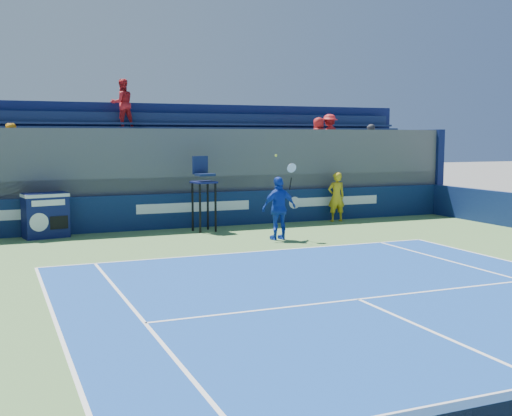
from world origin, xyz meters
name	(u,v)px	position (x,y,z in m)	size (l,w,h in m)	color
ball_person	(336,197)	(5.30, 16.59, 0.92)	(0.66, 0.43, 1.81)	gold
back_hoarding	(194,210)	(0.00, 17.10, 0.60)	(20.40, 0.21, 1.20)	#0C1D47
match_clock	(46,214)	(-4.88, 16.63, 0.74)	(1.44, 0.97, 1.40)	#0E164A
umpire_chair	(203,185)	(0.04, 16.09, 1.53)	(0.80, 0.80, 2.48)	black
tennis_player	(279,208)	(1.60, 13.53, 0.97)	(1.15, 0.54, 2.57)	#1539AE
stadium_seating	(177,171)	(0.01, 19.15, 1.85)	(21.00, 4.05, 5.24)	#4D4C51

